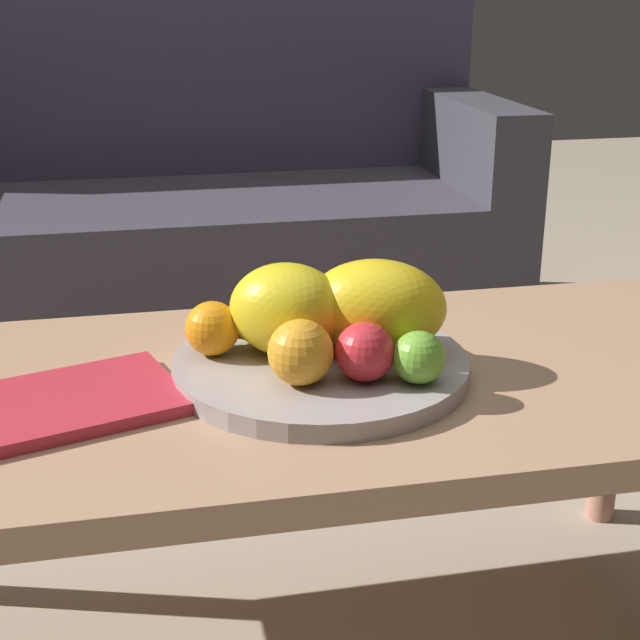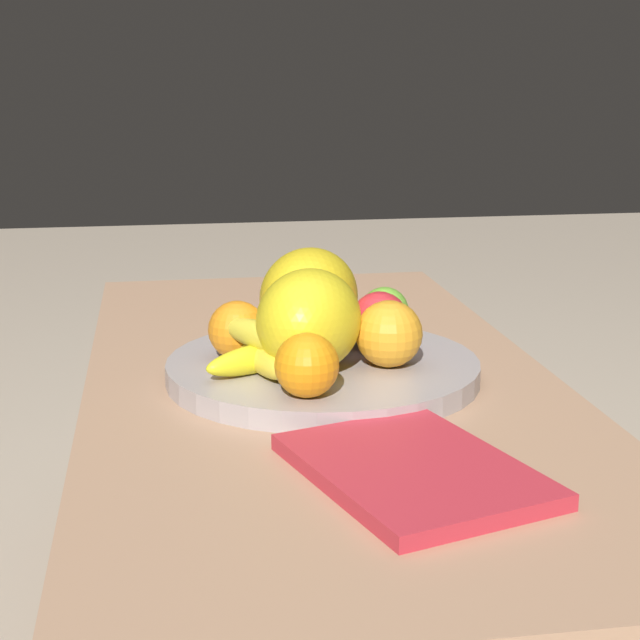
# 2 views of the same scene
# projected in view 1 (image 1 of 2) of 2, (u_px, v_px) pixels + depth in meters

# --- Properties ---
(coffee_table) EXTENTS (1.19, 0.57, 0.44)m
(coffee_table) POSITION_uv_depth(u_px,v_px,m) (331.00, 408.00, 1.22)
(coffee_table) COLOR tan
(coffee_table) RESTS_ON ground_plane
(couch) EXTENTS (1.70, 0.70, 0.90)m
(couch) POSITION_uv_depth(u_px,v_px,m) (178.00, 223.00, 2.45)
(couch) COLOR #3C3841
(couch) RESTS_ON ground_plane
(fruit_bowl) EXTENTS (0.38, 0.38, 0.03)m
(fruit_bowl) POSITION_uv_depth(u_px,v_px,m) (320.00, 365.00, 1.20)
(fruit_bowl) COLOR #A39897
(fruit_bowl) RESTS_ON coffee_table
(melon_large_front) EXTENTS (0.19, 0.17, 0.12)m
(melon_large_front) POSITION_uv_depth(u_px,v_px,m) (288.00, 309.00, 1.19)
(melon_large_front) COLOR yellow
(melon_large_front) RESTS_ON fruit_bowl
(melon_smaller_beside) EXTENTS (0.21, 0.17, 0.12)m
(melon_smaller_beside) POSITION_uv_depth(u_px,v_px,m) (376.00, 307.00, 1.19)
(melon_smaller_beside) COLOR yellow
(melon_smaller_beside) RESTS_ON fruit_bowl
(orange_front) EXTENTS (0.08, 0.08, 0.08)m
(orange_front) POSITION_uv_depth(u_px,v_px,m) (301.00, 352.00, 1.11)
(orange_front) COLOR orange
(orange_front) RESTS_ON fruit_bowl
(orange_left) EXTENTS (0.07, 0.07, 0.07)m
(orange_left) POSITION_uv_depth(u_px,v_px,m) (322.00, 304.00, 1.28)
(orange_left) COLOR orange
(orange_left) RESTS_ON fruit_bowl
(orange_right) EXTENTS (0.07, 0.07, 0.07)m
(orange_right) POSITION_uv_depth(u_px,v_px,m) (212.00, 328.00, 1.19)
(orange_right) COLOR orange
(orange_right) RESTS_ON fruit_bowl
(apple_front) EXTENTS (0.07, 0.07, 0.07)m
(apple_front) POSITION_uv_depth(u_px,v_px,m) (365.00, 352.00, 1.12)
(apple_front) COLOR red
(apple_front) RESTS_ON fruit_bowl
(apple_right) EXTENTS (0.06, 0.06, 0.06)m
(apple_right) POSITION_uv_depth(u_px,v_px,m) (419.00, 357.00, 1.11)
(apple_right) COLOR #6AAC32
(apple_right) RESTS_ON fruit_bowl
(banana_bunch) EXTENTS (0.16, 0.15, 0.06)m
(banana_bunch) POSITION_uv_depth(u_px,v_px,m) (282.00, 320.00, 1.25)
(banana_bunch) COLOR yellow
(banana_bunch) RESTS_ON fruit_bowl
(magazine) EXTENTS (0.29, 0.25, 0.02)m
(magazine) POSITION_uv_depth(u_px,v_px,m) (72.00, 402.00, 1.11)
(magazine) COLOR #C12B38
(magazine) RESTS_ON coffee_table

